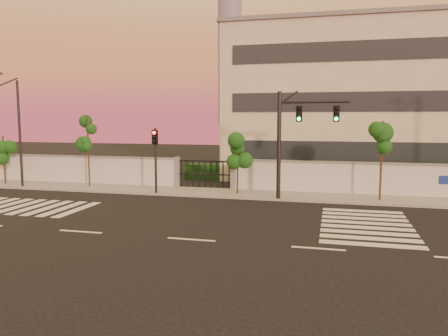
{
  "coord_description": "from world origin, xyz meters",
  "views": [
    {
      "loc": [
        5.45,
        -16.26,
        4.87
      ],
      "look_at": [
        -0.15,
        6.0,
        2.23
      ],
      "focal_mm": 35.0,
      "sensor_mm": 36.0,
      "label": 1
    }
  ],
  "objects": [
    {
      "name": "road_markings",
      "position": [
        -1.58,
        3.76,
        0.01
      ],
      "size": [
        57.0,
        7.62,
        0.02
      ],
      "color": "silver",
      "rests_on": "ground"
    },
    {
      "name": "ground",
      "position": [
        0.0,
        0.0,
        0.0
      ],
      "size": [
        120.0,
        120.0,
        0.0
      ],
      "primitive_type": "plane",
      "color": "black",
      "rests_on": "ground"
    },
    {
      "name": "traffic_signal_secondary",
      "position": [
        -5.36,
        9.09,
        2.69
      ],
      "size": [
        0.33,
        0.33,
        4.24
      ],
      "rotation": [
        0.0,
        0.0,
        -0.04
      ],
      "color": "black",
      "rests_on": "ground"
    },
    {
      "name": "street_tree_c",
      "position": [
        -10.89,
        10.52,
        3.69
      ],
      "size": [
        1.41,
        1.12,
        5.02
      ],
      "color": "#382314",
      "rests_on": "ground"
    },
    {
      "name": "sidewalk",
      "position": [
        0.0,
        10.5,
        0.07
      ],
      "size": [
        60.0,
        3.0,
        0.15
      ],
      "primitive_type": "cube",
      "color": "gray",
      "rests_on": "ground"
    },
    {
      "name": "street_tree_e",
      "position": [
        8.15,
        10.04,
        3.45
      ],
      "size": [
        1.49,
        1.19,
        4.69
      ],
      "color": "#382314",
      "rests_on": "ground"
    },
    {
      "name": "hedge_row",
      "position": [
        1.17,
        14.74,
        0.82
      ],
      "size": [
        41.0,
        4.25,
        1.8
      ],
      "color": "#103512",
      "rests_on": "ground"
    },
    {
      "name": "perimeter_wall",
      "position": [
        0.1,
        12.0,
        1.07
      ],
      "size": [
        60.0,
        0.36,
        2.2
      ],
      "color": "silver",
      "rests_on": "ground"
    },
    {
      "name": "traffic_signal_main",
      "position": [
        3.17,
        9.12,
        4.04
      ],
      "size": [
        4.04,
        0.39,
        6.39
      ],
      "rotation": [
        0.0,
        0.0,
        0.0
      ],
      "color": "black",
      "rests_on": "ground"
    },
    {
      "name": "street_tree_d",
      "position": [
        -0.32,
        10.23,
        2.74
      ],
      "size": [
        1.3,
        1.04,
        3.72
      ],
      "color": "#382314",
      "rests_on": "ground"
    },
    {
      "name": "street_tree_b",
      "position": [
        -17.47,
        10.15,
        2.63
      ],
      "size": [
        1.42,
        1.13,
        3.57
      ],
      "color": "#382314",
      "rests_on": "ground"
    },
    {
      "name": "distant_skyscraper",
      "position": [
        -65.0,
        280.0,
        61.98
      ],
      "size": [
        16.0,
        16.0,
        118.0
      ],
      "color": "slate",
      "rests_on": "ground"
    },
    {
      "name": "institutional_building",
      "position": [
        9.0,
        21.99,
        6.16
      ],
      "size": [
        24.4,
        12.4,
        12.25
      ],
      "color": "beige",
      "rests_on": "ground"
    },
    {
      "name": "streetlight_west",
      "position": [
        -15.5,
        9.29,
        4.2
      ],
      "size": [
        0.46,
        1.87,
        7.76
      ],
      "color": "black",
      "rests_on": "ground"
    }
  ]
}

